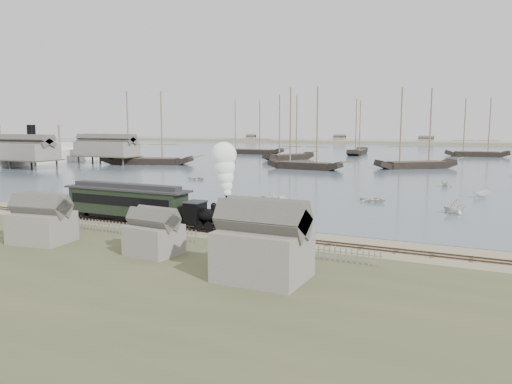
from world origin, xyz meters
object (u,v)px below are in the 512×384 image
at_px(locomotive, 221,193).
at_px(beached_dinghy, 124,214).
at_px(passenger_coach, 127,201).
at_px(steamship, 32,144).

distance_m(locomotive, beached_dinghy, 15.09).
bearing_deg(passenger_coach, locomotive, 0.00).
relative_size(passenger_coach, beached_dinghy, 3.97).
bearing_deg(steamship, beached_dinghy, -127.65).
bearing_deg(locomotive, passenger_coach, 180.00).
xyz_separation_m(passenger_coach, beached_dinghy, (-2.35, 2.22, -1.97)).
height_order(passenger_coach, steamship, steamship).
distance_m(passenger_coach, steamship, 96.46).
relative_size(beached_dinghy, steamship, 0.08).
bearing_deg(locomotive, beached_dinghy, 171.27).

